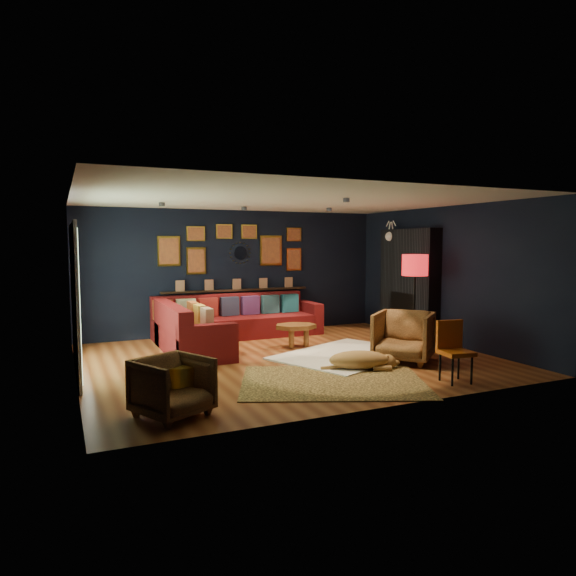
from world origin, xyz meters
name	(u,v)px	position (x,y,z in m)	size (l,w,h in m)	color
floor	(289,359)	(0.00, 0.00, 0.00)	(6.50, 6.50, 0.00)	brown
room_walls	(289,263)	(0.00, 0.00, 1.59)	(6.50, 6.50, 6.50)	black
sectional	(221,326)	(-0.61, 1.81, 0.32)	(3.41, 2.69, 0.86)	maroon
ledge	(237,290)	(0.00, 2.68, 0.92)	(3.20, 0.12, 0.04)	black
gallery_wall	(235,248)	(-0.01, 2.72, 1.81)	(3.15, 0.04, 1.02)	gold
sunburst_mirror	(240,253)	(0.10, 2.72, 1.70)	(0.47, 0.16, 0.47)	silver
fireplace	(409,287)	(3.09, 0.90, 1.02)	(0.31, 1.60, 2.20)	black
deer_head	(397,236)	(3.14, 1.40, 2.05)	(0.50, 0.28, 0.45)	white
sliding_door	(75,298)	(-3.22, 0.60, 1.10)	(0.06, 2.80, 2.20)	white
ceiling_spots	(270,206)	(0.00, 0.80, 2.56)	(3.30, 2.50, 0.06)	black
shag_rug	(347,355)	(1.00, -0.20, 0.02)	(2.35, 1.71, 0.03)	white
leopard_rug	(333,382)	(-0.03, -1.55, 0.01)	(2.49, 1.78, 0.01)	tan
coffee_table	(296,329)	(0.52, 0.83, 0.34)	(0.88, 0.73, 0.39)	brown
pouf	(219,342)	(-0.96, 0.81, 0.21)	(0.54, 0.54, 0.35)	#A71B24
armchair_left	(173,384)	(-2.32, -2.05, 0.37)	(0.71, 0.66, 0.73)	#C37C3E
armchair_right	(404,334)	(1.61, -0.93, 0.45)	(0.87, 0.81, 0.90)	#C37C3E
gold_stool	(180,386)	(-2.18, -1.76, 0.25)	(0.40, 0.40, 0.50)	gold
orange_chair	(453,346)	(1.51, -2.18, 0.50)	(0.45, 0.45, 0.84)	black
floor_lamp	(415,269)	(2.50, -0.05, 1.44)	(0.47, 0.47, 1.71)	black
dog	(359,356)	(0.66, -1.12, 0.21)	(1.24, 0.61, 0.39)	#A2783E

